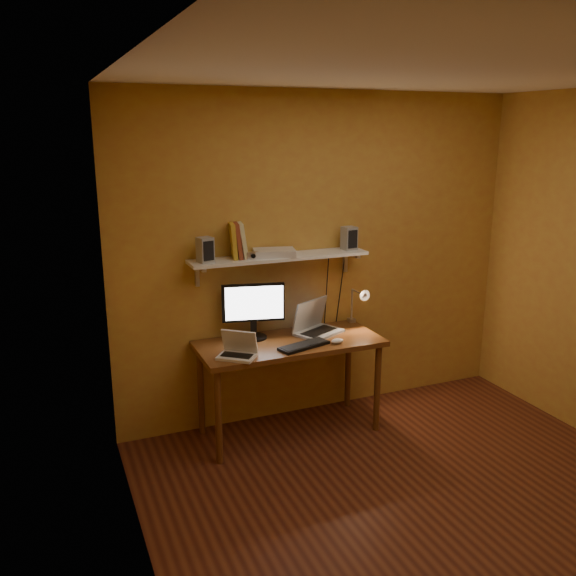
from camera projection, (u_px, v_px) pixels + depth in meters
name	position (u px, v px, depth m)	size (l,w,h in m)	color
room	(443.00, 311.00, 3.48)	(3.44, 3.24, 2.64)	#5E2C18
desk	(290.00, 352.00, 4.63)	(1.40, 0.60, 0.75)	brown
wall_shelf	(280.00, 258.00, 4.62)	(1.40, 0.25, 0.21)	white
monitor	(253.00, 308.00, 4.61)	(0.47, 0.24, 0.43)	black
laptop	(315.00, 324.00, 4.78)	(0.43, 0.39, 0.26)	gray
netbook	(238.00, 350.00, 4.28)	(0.31, 0.30, 0.19)	silver
keyboard	(304.00, 346.00, 4.48)	(0.40, 0.13, 0.02)	black
mouse	(337.00, 341.00, 4.56)	(0.10, 0.06, 0.04)	silver
desk_lamp	(359.00, 301.00, 4.91)	(0.09, 0.23, 0.38)	silver
speaker_left	(205.00, 250.00, 4.37)	(0.10, 0.10, 0.18)	gray
speaker_right	(349.00, 238.00, 4.82)	(0.10, 0.10, 0.18)	gray
books	(238.00, 241.00, 4.50)	(0.17, 0.19, 0.26)	gold
shelf_camera	(252.00, 256.00, 4.48)	(0.09, 0.04, 0.06)	silver
router	(274.00, 253.00, 4.60)	(0.31, 0.21, 0.05)	silver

